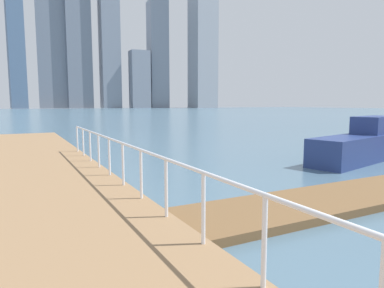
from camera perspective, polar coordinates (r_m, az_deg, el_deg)
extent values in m
plane|color=slate|center=(16.72, -7.91, -1.64)|extent=(300.00, 300.00, 0.00)
cylinder|color=white|center=(3.98, 11.85, -15.59)|extent=(0.06, 0.06, 1.05)
cylinder|color=white|center=(5.04, 1.90, -10.62)|extent=(0.06, 0.06, 1.05)
cylinder|color=white|center=(6.21, -4.29, -7.28)|extent=(0.06, 0.06, 1.05)
cylinder|color=white|center=(7.44, -8.41, -4.97)|extent=(0.06, 0.06, 1.05)
cylinder|color=white|center=(8.71, -11.33, -3.31)|extent=(0.06, 0.06, 1.05)
cylinder|color=white|center=(10.00, -13.49, -2.07)|extent=(0.06, 0.06, 1.05)
cylinder|color=white|center=(11.31, -15.15, -1.11)|extent=(0.06, 0.06, 1.05)
cylinder|color=white|center=(12.62, -16.47, -0.35)|extent=(0.06, 0.06, 1.05)
cylinder|color=white|center=(13.95, -17.54, 0.27)|extent=(0.06, 0.06, 1.05)
cylinder|color=white|center=(15.28, -18.42, 0.78)|extent=(0.06, 0.06, 1.05)
cylinder|color=white|center=(4.34, 6.33, -6.32)|extent=(0.06, 23.02, 0.06)
cube|color=navy|center=(16.61, 26.81, -0.45)|extent=(7.57, 3.15, 1.10)
cube|color=navy|center=(17.37, 28.11, 2.83)|extent=(2.79, 1.74, 0.75)
cube|color=slate|center=(177.09, -27.07, 13.33)|extent=(7.32, 13.63, 49.70)
cube|color=slate|center=(180.23, -22.38, 19.20)|extent=(13.19, 7.26, 85.35)
cube|color=slate|center=(179.08, -18.39, 18.18)|extent=(11.58, 8.90, 77.64)
cube|color=gray|center=(180.76, -13.60, 19.09)|extent=(9.75, 13.65, 83.01)
cube|color=gray|center=(173.39, -8.63, 10.46)|extent=(9.50, 7.99, 27.57)
cube|color=gray|center=(180.56, -5.68, 14.36)|extent=(9.98, 10.44, 52.66)
cube|color=#8C939E|center=(183.14, 1.84, 19.03)|extent=(13.19, 10.65, 82.54)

